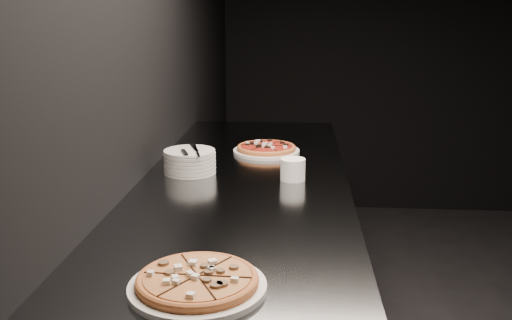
# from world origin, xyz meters

# --- Properties ---
(wall_left) EXTENTS (0.02, 5.00, 2.80)m
(wall_left) POSITION_xyz_m (-2.50, 0.00, 1.40)
(wall_left) COLOR black
(wall_left) RESTS_ON floor
(counter) EXTENTS (0.74, 2.44, 0.92)m
(counter) POSITION_xyz_m (-2.13, 0.00, 0.46)
(counter) COLOR slate
(counter) RESTS_ON floor
(pizza_mushroom) EXTENTS (0.30, 0.30, 0.03)m
(pizza_mushroom) POSITION_xyz_m (-2.15, -0.73, 0.94)
(pizza_mushroom) COLOR silver
(pizza_mushroom) RESTS_ON counter
(pizza_tomato) EXTENTS (0.28, 0.28, 0.03)m
(pizza_tomato) POSITION_xyz_m (-2.07, 0.52, 0.94)
(pizza_tomato) COLOR silver
(pizza_tomato) RESTS_ON counter
(plate_stack) EXTENTS (0.19, 0.19, 0.09)m
(plate_stack) POSITION_xyz_m (-2.34, 0.19, 0.96)
(plate_stack) COLOR silver
(plate_stack) RESTS_ON counter
(cutlery) EXTENTS (0.07, 0.20, 0.01)m
(cutlery) POSITION_xyz_m (-2.33, 0.17, 1.01)
(cutlery) COLOR silver
(cutlery) RESTS_ON plate_stack
(ramekin) EXTENTS (0.09, 0.09, 0.08)m
(ramekin) POSITION_xyz_m (-1.96, 0.12, 0.96)
(ramekin) COLOR white
(ramekin) RESTS_ON counter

